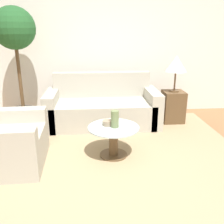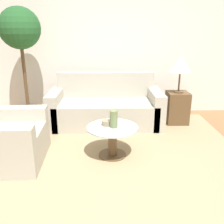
{
  "view_description": "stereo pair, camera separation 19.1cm",
  "coord_description": "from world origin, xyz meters",
  "px_view_note": "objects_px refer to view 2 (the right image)",
  "views": [
    {
      "loc": [
        -0.17,
        -2.33,
        1.66
      ],
      "look_at": [
        0.1,
        1.0,
        0.55
      ],
      "focal_mm": 40.0,
      "sensor_mm": 36.0,
      "label": 1
    },
    {
      "loc": [
        0.02,
        -2.34,
        1.66
      ],
      "look_at": [
        0.1,
        1.0,
        0.55
      ],
      "focal_mm": 40.0,
      "sensor_mm": 36.0,
      "label": 2
    }
  ],
  "objects_px": {
    "armchair": "(5,140)",
    "vase": "(114,119)",
    "coffee_table": "(112,137)",
    "potted_plant": "(21,38)",
    "sofa_main": "(106,108)",
    "table_lamp": "(181,65)",
    "bowl": "(107,123)"
  },
  "relations": [
    {
      "from": "sofa_main",
      "to": "coffee_table",
      "type": "relative_size",
      "value": 2.89
    },
    {
      "from": "armchair",
      "to": "potted_plant",
      "type": "relative_size",
      "value": 0.49
    },
    {
      "from": "bowl",
      "to": "potted_plant",
      "type": "bearing_deg",
      "value": 138.02
    },
    {
      "from": "vase",
      "to": "armchair",
      "type": "bearing_deg",
      "value": -175.64
    },
    {
      "from": "coffee_table",
      "to": "sofa_main",
      "type": "bearing_deg",
      "value": 93.94
    },
    {
      "from": "bowl",
      "to": "table_lamp",
      "type": "bearing_deg",
      "value": 42.58
    },
    {
      "from": "potted_plant",
      "to": "sofa_main",
      "type": "bearing_deg",
      "value": -3.97
    },
    {
      "from": "armchair",
      "to": "potted_plant",
      "type": "distance_m",
      "value": 1.94
    },
    {
      "from": "table_lamp",
      "to": "sofa_main",
      "type": "bearing_deg",
      "value": 179.04
    },
    {
      "from": "table_lamp",
      "to": "bowl",
      "type": "xyz_separation_m",
      "value": [
        -1.3,
        -1.19,
        -0.61
      ]
    },
    {
      "from": "vase",
      "to": "bowl",
      "type": "distance_m",
      "value": 0.14
    },
    {
      "from": "sofa_main",
      "to": "vase",
      "type": "relative_size",
      "value": 8.69
    },
    {
      "from": "armchair",
      "to": "table_lamp",
      "type": "distance_m",
      "value": 3.05
    },
    {
      "from": "table_lamp",
      "to": "potted_plant",
      "type": "height_order",
      "value": "potted_plant"
    },
    {
      "from": "potted_plant",
      "to": "vase",
      "type": "xyz_separation_m",
      "value": [
        1.55,
        -1.39,
        -0.98
      ]
    },
    {
      "from": "coffee_table",
      "to": "potted_plant",
      "type": "height_order",
      "value": "potted_plant"
    },
    {
      "from": "armchair",
      "to": "vase",
      "type": "height_order",
      "value": "armchair"
    },
    {
      "from": "armchair",
      "to": "vase",
      "type": "bearing_deg",
      "value": -87.67
    },
    {
      "from": "armchair",
      "to": "coffee_table",
      "type": "xyz_separation_m",
      "value": [
        1.39,
        0.12,
        -0.02
      ]
    },
    {
      "from": "sofa_main",
      "to": "armchair",
      "type": "bearing_deg",
      "value": -132.92
    },
    {
      "from": "coffee_table",
      "to": "armchair",
      "type": "bearing_deg",
      "value": -175.22
    },
    {
      "from": "coffee_table",
      "to": "table_lamp",
      "type": "relative_size",
      "value": 1.07
    },
    {
      "from": "bowl",
      "to": "armchair",
      "type": "bearing_deg",
      "value": -172.02
    },
    {
      "from": "table_lamp",
      "to": "potted_plant",
      "type": "xyz_separation_m",
      "value": [
        -2.76,
        0.12,
        0.45
      ]
    },
    {
      "from": "sofa_main",
      "to": "armchair",
      "type": "height_order",
      "value": "sofa_main"
    },
    {
      "from": "vase",
      "to": "sofa_main",
      "type": "bearing_deg",
      "value": 94.63
    },
    {
      "from": "vase",
      "to": "table_lamp",
      "type": "bearing_deg",
      "value": 46.43
    },
    {
      "from": "bowl",
      "to": "sofa_main",
      "type": "bearing_deg",
      "value": 90.7
    },
    {
      "from": "coffee_table",
      "to": "table_lamp",
      "type": "height_order",
      "value": "table_lamp"
    },
    {
      "from": "sofa_main",
      "to": "vase",
      "type": "distance_m",
      "value": 1.32
    },
    {
      "from": "sofa_main",
      "to": "table_lamp",
      "type": "xyz_separation_m",
      "value": [
        1.31,
        -0.02,
        0.78
      ]
    },
    {
      "from": "armchair",
      "to": "vase",
      "type": "relative_size",
      "value": 4.38
    }
  ]
}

